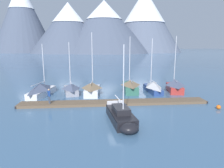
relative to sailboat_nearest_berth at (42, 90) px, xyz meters
The scene contains 15 objects.
ground_plane 13.17m from the sailboat_nearest_berth, 45.71° to the right, with size 700.00×700.00×0.00m, color #426689.
mountain_west_summit 188.86m from the sailboat_nearest_berth, 105.30° to the left, with size 57.36×57.36×64.44m.
mountain_central_massif 163.60m from the sailboat_nearest_berth, 92.01° to the left, with size 68.97×68.97×43.92m.
mountain_shoulder_ridge 164.88m from the sailboat_nearest_berth, 80.73° to the left, with size 86.11×86.11×46.48m.
mountain_east_summit 187.19m from the sailboat_nearest_berth, 68.60° to the left, with size 73.65×73.65×59.77m.
dock 10.68m from the sailboat_nearest_berth, 30.52° to the right, with size 22.05×3.36×0.30m.
sailboat_nearest_berth is the anchor object (origin of this frame).
sailboat_second_berth 3.91m from the sailboat_nearest_berth, 12.78° to the left, with size 2.44×5.82×7.23m.
sailboat_mid_dock_port 6.86m from the sailboat_nearest_berth, ahead, with size 2.64×5.84×8.53m.
sailboat_mid_dock_starboard 14.39m from the sailboat_nearest_berth, 51.89° to the right, with size 2.10×5.99×6.87m.
sailboat_far_berth 12.56m from the sailboat_nearest_berth, ahead, with size 2.54×6.75×8.09m.
sailboat_outer_slip 15.72m from the sailboat_nearest_berth, ahead, with size 1.75×6.56×7.76m.
sailboat_end_of_dock 19.08m from the sailboat_nearest_berth, ahead, with size 3.18×5.89×8.11m.
person_on_dock 5.45m from the sailboat_nearest_berth, 71.38° to the right, with size 0.36×0.54×1.69m.
mooring_buoy_channel_marker 21.96m from the sailboat_nearest_berth, 24.42° to the right, with size 0.48×0.48×0.56m.
Camera 1 is at (-3.64, -18.54, 6.81)m, focal length 32.20 mm.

